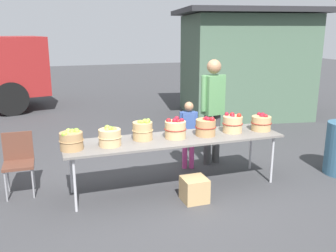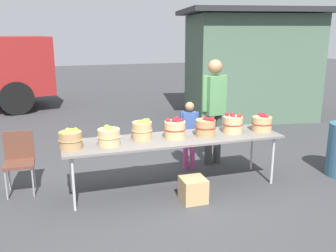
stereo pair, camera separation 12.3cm
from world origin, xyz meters
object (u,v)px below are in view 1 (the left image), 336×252
apple_basket_red_2 (233,124)px  vendor_adult (213,104)px  apple_basket_green_0 (71,140)px  apple_basket_green_1 (110,137)px  apple_basket_green_2 (143,130)px  apple_basket_red_0 (175,129)px  produce_crate (194,189)px  child_customer (189,130)px  market_table (175,140)px  folding_chair (18,158)px  apple_basket_red_1 (206,127)px  apple_basket_red_3 (261,123)px

apple_basket_red_2 → vendor_adult: size_ratio=0.17×
apple_basket_green_0 → apple_basket_green_1: bearing=0.6°
apple_basket_green_2 → apple_basket_red_0: bearing=-8.9°
apple_basket_green_2 → produce_crate: apple_basket_green_2 is taller
apple_basket_red_2 → child_customer: size_ratio=0.27×
child_customer → produce_crate: bearing=91.1°
market_table → folding_chair: (-2.11, 0.52, -0.21)m
apple_basket_green_0 → folding_chair: apple_basket_green_0 is taller
market_table → apple_basket_red_2: apple_basket_red_2 is taller
apple_basket_red_0 → produce_crate: (0.09, -0.50, -0.72)m
apple_basket_red_1 → folding_chair: bearing=168.1°
apple_basket_red_3 → child_customer: size_ratio=0.28×
market_table → apple_basket_green_2: 0.48m
apple_basket_green_1 → apple_basket_red_3: (2.31, 0.03, -0.00)m
apple_basket_red_0 → apple_basket_red_2: apple_basket_red_2 is taller
vendor_adult → folding_chair: size_ratio=2.06×
apple_basket_green_1 → folding_chair: 1.36m
apple_basket_red_0 → produce_crate: bearing=-79.7°
apple_basket_red_2 → child_customer: bearing=124.8°
apple_basket_red_2 → market_table: bearing=-179.0°
apple_basket_red_0 → produce_crate: 0.88m
apple_basket_green_0 → apple_basket_red_3: (2.80, 0.04, -0.01)m
market_table → apple_basket_red_3: bearing=-1.1°
apple_basket_green_1 → folding_chair: bearing=153.8°
apple_basket_red_1 → produce_crate: 0.94m
apple_basket_green_2 → child_customer: child_customer is taller
apple_basket_red_0 → apple_basket_red_1: apple_basket_red_0 is taller
apple_basket_red_1 → produce_crate: (-0.37, -0.48, -0.72)m
child_customer → apple_basket_green_2: bearing=51.4°
apple_basket_red_3 → folding_chair: size_ratio=0.36×
apple_basket_green_0 → apple_basket_red_1: 1.88m
apple_basket_red_0 → apple_basket_green_1: bearing=-176.5°
apple_basket_green_1 → apple_basket_green_2: apple_basket_green_2 is taller
apple_basket_green_1 → apple_basket_red_0: bearing=3.5°
child_customer → produce_crate: child_customer is taller
apple_basket_red_0 → folding_chair: (-2.12, 0.52, -0.38)m
apple_basket_red_1 → child_customer: bearing=89.4°
apple_basket_green_0 → apple_basket_red_0: size_ratio=0.99×
apple_basket_green_0 → child_customer: bearing=20.8°
apple_basket_green_1 → apple_basket_red_0: 0.94m
apple_basket_green_2 → apple_basket_red_0: (0.46, -0.07, -0.00)m
vendor_adult → child_customer: vendor_adult is taller
market_table → apple_basket_green_0: (-1.42, -0.06, 0.16)m
apple_basket_green_1 → apple_basket_red_1: 1.39m
apple_basket_red_2 → vendor_adult: (0.03, 0.75, 0.16)m
apple_basket_red_3 → market_table: bearing=178.9°
apple_basket_red_0 → vendor_adult: vendor_adult is taller
market_table → apple_basket_green_1: (-0.93, -0.06, 0.15)m
apple_basket_red_3 → apple_basket_red_0: bearing=178.9°
apple_basket_green_2 → child_customer: size_ratio=0.27×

